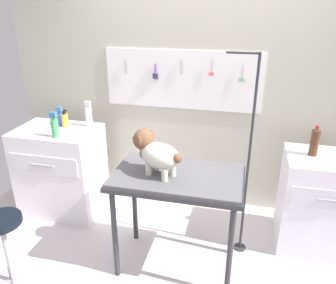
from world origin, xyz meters
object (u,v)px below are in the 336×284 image
dog (155,152)px  pump_bottle_white (65,120)px  grooming_table (177,185)px  soda_bottle (315,142)px  grooming_arm (247,168)px  counter_left (61,170)px  cabinet_right (320,203)px  stool (3,232)px

dog → pump_bottle_white: size_ratio=2.49×
grooming_table → soda_bottle: 1.21m
grooming_arm → soda_bottle: grooming_arm is taller
soda_bottle → grooming_arm: bearing=-154.5°
counter_left → cabinet_right: 2.53m
soda_bottle → counter_left: bearing=-179.3°
cabinet_right → stool: (-2.41, -1.05, 0.05)m
counter_left → cabinet_right: (2.53, 0.00, -0.02)m
grooming_table → soda_bottle: size_ratio=3.85×
dog → counter_left: (-1.18, 0.57, -0.59)m
cabinet_right → stool: cabinet_right is taller
grooming_table → counter_left: bearing=158.0°
dog → stool: (-1.06, -0.48, -0.56)m
grooming_arm → soda_bottle: size_ratio=6.68×
counter_left → dog: bearing=-25.7°
stool → pump_bottle_white: bearing=92.9°
pump_bottle_white → grooming_arm: bearing=-9.9°
grooming_arm → stool: (-1.74, -0.82, -0.33)m
dog → cabinet_right: bearing=23.0°
dog → grooming_arm: bearing=26.8°
dog → stool: bearing=-155.8°
grooming_arm → stool: size_ratio=2.88×
cabinet_right → grooming_table: bearing=-155.2°
grooming_arm → dog: 0.79m
grooming_table → cabinet_right: (1.18, 0.54, -0.33)m
counter_left → grooming_arm: bearing=-6.9°
cabinet_right → soda_bottle: 0.58m
stool → pump_bottle_white: (-0.06, 1.14, 0.49)m
grooming_table → stool: 1.36m
grooming_arm → pump_bottle_white: size_ratio=9.76×
stool → soda_bottle: bearing=25.3°
counter_left → pump_bottle_white: pump_bottle_white is taller
soda_bottle → pump_bottle_white: bearing=178.5°
stool → pump_bottle_white: pump_bottle_white is taller
grooming_arm → counter_left: 1.91m
cabinet_right → pump_bottle_white: (-2.46, 0.09, 0.54)m
cabinet_right → soda_bottle: bearing=168.4°
dog → soda_bottle: dog is taller
grooming_table → stool: grooming_table is taller
grooming_arm → dog: size_ratio=3.92×
grooming_arm → dog: bearing=-153.2°
grooming_arm → dog: (-0.68, -0.34, 0.23)m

